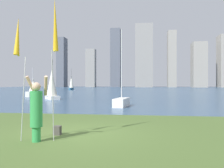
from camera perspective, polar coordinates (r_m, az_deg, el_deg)
The scene contains 15 objects.
ground at distance 58.81m, azimuth 5.57°, elevation -1.52°, with size 120.00×138.00×0.12m.
person at distance 7.25m, azimuth -17.32°, elevation -5.67°, with size 0.69×0.51×1.88m.
kite_flag_left at distance 7.33m, azimuth -21.25°, elevation 9.70°, with size 0.16×0.60×3.49m.
kite_flag_right at distance 7.48m, azimuth -13.21°, elevation 12.86°, with size 0.16×0.41×4.16m.
bag at distance 8.13m, azimuth -12.73°, elevation -10.58°, with size 0.22×0.22×0.29m.
sailboat_0 at distance 17.40m, azimuth 2.26°, elevation -4.12°, with size 1.07×2.54×5.51m.
sailboat_1 at distance 63.27m, azimuth -9.50°, elevation 0.42°, with size 1.20×2.20×5.45m.
sailboat_5 at distance 31.65m, azimuth -18.05°, elevation -0.82°, with size 1.20×2.16×3.58m.
sailboat_6 at distance 25.77m, azimuth -13.92°, elevation -0.28°, with size 2.09×2.29×4.12m.
skyline_tower_0 at distance 112.54m, azimuth -11.68°, elevation 4.97°, with size 3.57×5.51×22.24m.
skyline_tower_1 at distance 108.60m, azimuth -4.99°, elevation 3.73°, with size 4.18×3.75×16.88m.
skyline_tower_2 at distance 111.85m, azimuth 0.95°, elevation 6.05°, with size 4.42×7.72×26.29m.
skyline_tower_3 at distance 108.90m, azimuth 7.54°, elevation 6.56°, with size 7.63×6.31×27.63m.
skyline_tower_4 at distance 111.09m, azimuth 13.83°, elevation 5.67°, with size 3.54×6.46×24.68m.
skyline_tower_5 at distance 108.93m, azimuth 19.74°, elevation 4.23°, with size 5.71×6.86×18.85m.
Camera 1 is at (2.21, -7.79, 1.66)m, focal length 38.94 mm.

